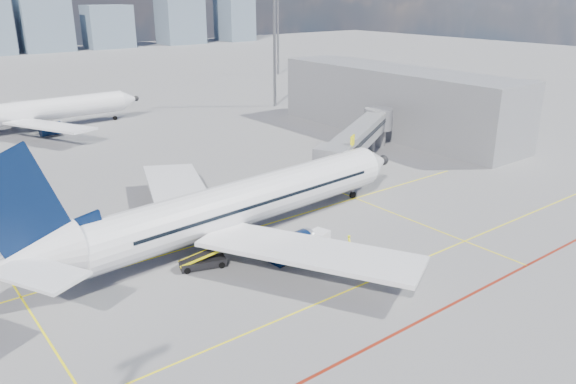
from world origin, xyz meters
The scene contains 12 objects.
ground centered at (0.00, 0.00, 0.00)m, with size 420.00×420.00×0.00m, color gray.
apron_markings centered at (-0.58, -3.91, 0.01)m, with size 90.00×35.12×0.01m.
jet_bridge centered at (23.51, 16.91, 3.74)m, with size 23.55×15.78×6.30m.
terminal_block centered at (39.95, 26.00, 5.00)m, with size 10.00×42.00×10.00m.
floodlight_mast_ne centered at (38.00, 55.00, 13.59)m, with size 3.20×0.61×25.45m.
floodlight_mast_far centered at (65.00, 90.00, 13.59)m, with size 3.20×0.61×25.45m.
main_aircraft centered at (-2.23, 6.94, 3.22)m, with size 42.48×36.98×12.40m.
second_aircraft centered at (-5.11, 61.29, 3.23)m, with size 35.80×31.19×10.63m.
baggage_tug centered at (2.24, -2.08, 0.62)m, with size 1.91×1.19×1.30m.
cargo_dolly centered at (1.54, 0.29, 1.02)m, with size 3.65×2.29×1.85m.
belt_loader centered at (-6.97, 3.88, 0.56)m, with size 5.33×2.69×2.15m.
ramp_worker centered at (4.33, -1.14, 0.76)m, with size 0.56×0.37×1.53m, color #FFFD1A.
Camera 1 is at (-26.60, -32.50, 21.12)m, focal length 35.00 mm.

